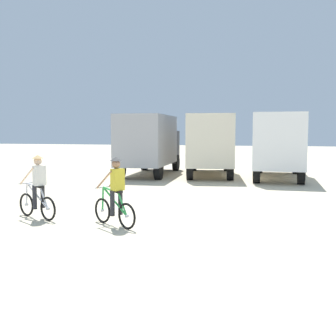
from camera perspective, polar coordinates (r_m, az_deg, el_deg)
name	(u,v)px	position (r m, az deg, el deg)	size (l,w,h in m)	color
ground_plane	(157,217)	(11.98, -1.47, -6.83)	(120.00, 120.00, 0.00)	beige
box_truck_grey_hauler	(150,142)	(23.42, -2.54, 3.62)	(2.66, 6.85, 3.35)	#9E9EA3
box_truck_cream_rv	(210,142)	(23.21, 5.86, 3.59)	(3.26, 7.01, 3.35)	beige
box_truck_avon_van	(279,143)	(22.34, 15.05, 3.38)	(2.43, 6.76, 3.35)	white
cyclist_orange_shirt	(38,189)	(12.22, -17.58, -2.81)	(1.60, 0.83, 1.82)	black
cyclist_cowboy_hat	(115,194)	(10.80, -7.29, -3.63)	(1.50, 0.96, 1.82)	black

